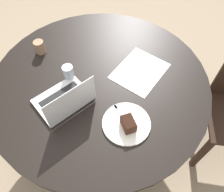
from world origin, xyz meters
TOP-DOWN VIEW (x-y plane):
  - ground_plane at (0.00, 0.00)m, footprint 12.00×12.00m
  - dining_table at (0.00, 0.00)m, footprint 1.36×1.36m
  - paper_document at (-0.11, 0.24)m, footprint 0.42×0.39m
  - plate at (0.28, 0.21)m, footprint 0.26×0.26m
  - cake_slice at (0.30, 0.22)m, footprint 0.11×0.10m
  - fork at (0.23, 0.17)m, footprint 0.15×0.12m
  - coffee_glass at (-0.16, -0.44)m, footprint 0.07×0.07m
  - water_glass at (0.02, -0.19)m, footprint 0.07×0.07m
  - laptop at (0.21, -0.15)m, footprint 0.38×0.37m

SIDE VIEW (x-z plane):
  - ground_plane at x=0.00m, z-range 0.00..0.00m
  - dining_table at x=0.00m, z-range 0.24..0.94m
  - paper_document at x=-0.11m, z-range 0.71..0.71m
  - plate at x=0.28m, z-range 0.71..0.72m
  - fork at x=0.23m, z-range 0.72..0.73m
  - laptop at x=0.21m, z-range 0.64..0.85m
  - cake_slice at x=0.30m, z-range 0.72..0.78m
  - coffee_glass at x=-0.16m, z-range 0.71..0.80m
  - water_glass at x=0.02m, z-range 0.71..0.81m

